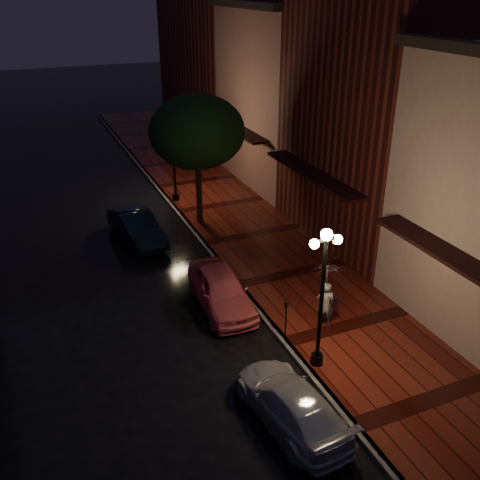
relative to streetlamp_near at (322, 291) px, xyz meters
name	(u,v)px	position (x,y,z in m)	size (l,w,h in m)	color
ground	(239,288)	(-0.35, 5.00, -2.60)	(120.00, 120.00, 0.00)	black
sidewalk	(293,274)	(1.90, 5.00, -2.53)	(4.50, 60.00, 0.15)	#42100B
curb	(239,286)	(-0.35, 5.00, -2.53)	(0.25, 60.00, 0.15)	#595451
storefront_mid	(380,111)	(6.65, 7.00, 2.90)	(5.00, 8.00, 11.00)	#511914
storefront_far	(286,99)	(6.65, 15.00, 1.90)	(5.00, 8.00, 9.00)	#8C5951
storefront_extra	(219,65)	(6.65, 25.00, 2.40)	(5.00, 12.00, 10.00)	#511914
streetlamp_near	(322,291)	(0.00, 0.00, 0.00)	(0.96, 0.36, 4.31)	black
streetlamp_far	(173,153)	(0.00, 14.00, 0.00)	(0.96, 0.36, 4.31)	black
street_tree	(197,134)	(0.26, 10.99, 1.64)	(4.16, 4.16, 5.80)	black
pink_car	(221,290)	(-1.38, 4.09, -1.93)	(1.59, 3.95, 1.35)	#E55E64
navy_car	(136,226)	(-2.84, 10.42, -1.94)	(1.39, 3.99, 1.32)	black
silver_car	(291,403)	(-1.70, -1.56, -2.03)	(1.60, 3.94, 1.14)	#B0B2B8
woman_with_umbrella	(327,286)	(1.20, 1.59, -1.00)	(0.91, 0.93, 2.19)	white
parking_meter	(286,315)	(-0.20, 1.59, -1.71)	(0.14, 0.12, 1.22)	black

